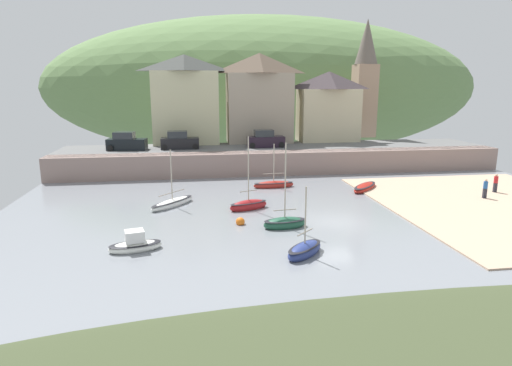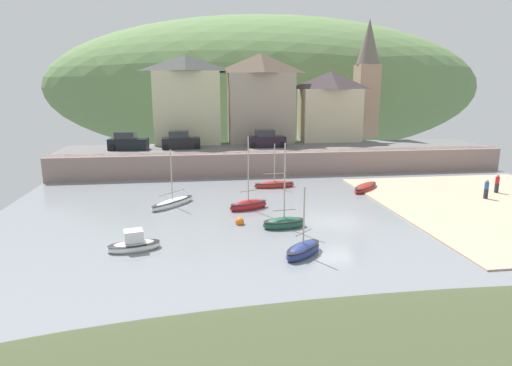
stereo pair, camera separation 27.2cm
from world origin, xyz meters
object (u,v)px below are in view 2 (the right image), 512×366
at_px(waterfront_building_centre, 261,98).
at_px(sailboat_nearest_shore, 134,244).
at_px(mooring_buoy, 240,222).
at_px(sailboat_far_left, 284,223).
at_px(parked_car_by_wall, 181,141).
at_px(church_with_spire, 367,77).
at_px(waterfront_building_left, 187,99).
at_px(motorboat_with_cabin, 303,250).
at_px(waterfront_building_right, 330,106).
at_px(parked_car_end_of_row, 267,140).
at_px(person_near_water, 487,188).
at_px(rowboat_small_beached, 248,205).
at_px(sailboat_blue_trim, 173,203).
at_px(parked_car_near_slipway, 128,142).
at_px(person_on_slipway, 497,183).
at_px(fishing_boat_green, 274,185).
at_px(sailboat_tall_mast, 366,188).

relative_size(waterfront_building_centre, sailboat_nearest_shore, 3.32).
relative_size(sailboat_nearest_shore, mooring_buoy, 5.21).
bearing_deg(sailboat_far_left, parked_car_by_wall, 101.28).
distance_m(church_with_spire, mooring_buoy, 36.52).
relative_size(waterfront_building_left, motorboat_with_cabin, 2.52).
bearing_deg(waterfront_building_right, waterfront_building_left, -180.00).
relative_size(waterfront_building_right, motorboat_with_cabin, 2.07).
relative_size(sailboat_far_left, parked_car_end_of_row, 1.41).
bearing_deg(person_near_water, parked_car_end_of_row, 133.00).
bearing_deg(rowboat_small_beached, person_near_water, -21.14).
height_order(rowboat_small_beached, parked_car_by_wall, rowboat_small_beached).
bearing_deg(waterfront_building_left, church_with_spire, 9.58).
bearing_deg(sailboat_blue_trim, parked_car_near_slipway, 60.34).
bearing_deg(waterfront_building_left, mooring_buoy, -81.67).
bearing_deg(waterfront_building_centre, sailboat_blue_trim, -116.99).
height_order(rowboat_small_beached, motorboat_with_cabin, rowboat_small_beached).
bearing_deg(sailboat_blue_trim, mooring_buoy, -98.00).
xyz_separation_m(person_on_slipway, mooring_buoy, (-22.95, -5.42, -0.80)).
distance_m(waterfront_building_left, sailboat_blue_trim, 20.81).
height_order(sailboat_far_left, parked_car_end_of_row, sailboat_far_left).
bearing_deg(mooring_buoy, sailboat_far_left, -20.64).
xyz_separation_m(motorboat_with_cabin, sailboat_blue_trim, (-7.60, 11.32, -0.05)).
distance_m(parked_car_near_slipway, parked_car_end_of_row, 15.20).
distance_m(waterfront_building_centre, church_with_spire, 15.62).
height_order(motorboat_with_cabin, person_near_water, motorboat_with_cabin).
bearing_deg(parked_car_end_of_row, waterfront_building_left, 151.95).
distance_m(waterfront_building_left, fishing_boat_green, 17.93).
relative_size(waterfront_building_centre, sailboat_blue_trim, 2.30).
height_order(waterfront_building_centre, sailboat_tall_mast, waterfront_building_centre).
xyz_separation_m(waterfront_building_right, parked_car_by_wall, (-18.22, -4.50, -3.53)).
xyz_separation_m(church_with_spire, mooring_buoy, (-20.08, -28.78, -10.12)).
height_order(sailboat_nearest_shore, person_on_slipway, person_on_slipway).
height_order(parked_car_end_of_row, person_near_water, parked_car_end_of_row).
height_order(rowboat_small_beached, sailboat_far_left, sailboat_far_left).
xyz_separation_m(waterfront_building_right, church_with_spire, (6.24, 4.00, 3.56)).
distance_m(rowboat_small_beached, sailboat_blue_trim, 6.00).
relative_size(waterfront_building_centre, parked_car_near_slipway, 2.47).
relative_size(rowboat_small_beached, sailboat_blue_trim, 1.26).
distance_m(motorboat_with_cabin, sailboat_nearest_shore, 9.59).
xyz_separation_m(sailboat_blue_trim, parked_car_near_slipway, (-5.31, 14.92, 2.96)).
relative_size(waterfront_building_centre, person_on_slipway, 6.52).
height_order(parked_car_by_wall, mooring_buoy, parked_car_by_wall).
bearing_deg(motorboat_with_cabin, sailboat_blue_trim, 79.60).
relative_size(fishing_boat_green, mooring_buoy, 6.92).
distance_m(church_with_spire, sailboat_blue_trim, 35.55).
bearing_deg(fishing_boat_green, sailboat_nearest_shore, -131.39).
bearing_deg(rowboat_small_beached, motorboat_with_cabin, -100.32).
bearing_deg(fishing_boat_green, waterfront_building_centre, 81.91).
bearing_deg(waterfront_building_left, motorboat_with_cabin, -78.02).
height_order(church_with_spire, person_near_water, church_with_spire).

